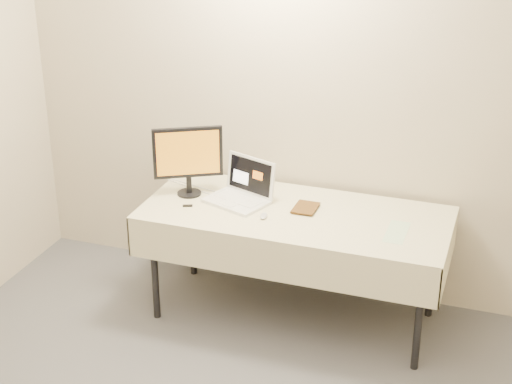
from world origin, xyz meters
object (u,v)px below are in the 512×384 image
(table, at_px, (295,221))
(laptop, at_px, (242,191))
(monitor, at_px, (188,156))
(book, at_px, (295,194))

(table, relative_size, laptop, 4.18)
(monitor, xyz_separation_m, book, (0.69, 0.02, -0.17))
(laptop, bearing_deg, table, 10.39)
(table, height_order, laptop, laptop)
(laptop, bearing_deg, monitor, -155.37)
(laptop, distance_m, monitor, 0.40)
(table, xyz_separation_m, book, (-0.02, 0.06, 0.16))
(laptop, bearing_deg, book, 19.20)
(laptop, height_order, monitor, monitor)
(monitor, bearing_deg, table, -31.63)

